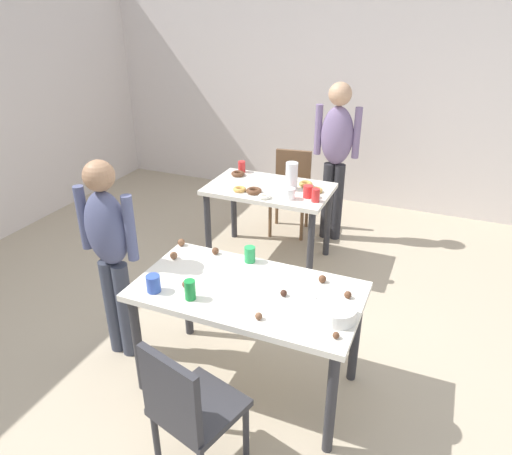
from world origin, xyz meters
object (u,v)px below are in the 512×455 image
object	(u,v)px
dining_table_near	(248,302)
soda_can	(190,290)
person_adult_far	(336,148)
dining_table_far	(269,198)
pitcher_far	(292,176)
chair_near_table	(188,407)
mixing_bowl	(338,313)
person_girl_near	(110,246)
chair_far_table	(291,187)

from	to	relation	value
dining_table_near	soda_can	size ratio (longest dim) A/B	11.29
dining_table_near	person_adult_far	distance (m)	2.33
dining_table_far	soda_can	world-z (taller)	soda_can
soda_can	pitcher_far	size ratio (longest dim) A/B	0.48
dining_table_far	chair_near_table	xyz separation A→B (m)	(0.49, -2.37, -0.14)
chair_near_table	mixing_bowl	distance (m)	0.92
person_girl_near	chair_near_table	bearing A→B (deg)	-35.63
person_adult_far	pitcher_far	bearing A→B (deg)	-110.01
dining_table_near	person_girl_near	distance (m)	0.99
chair_near_table	soda_can	bearing A→B (deg)	116.97
chair_near_table	mixing_bowl	world-z (taller)	chair_near_table
person_girl_near	mixing_bowl	size ratio (longest dim) A/B	7.19
person_girl_near	pitcher_far	bearing A→B (deg)	68.34
chair_far_table	person_adult_far	xyz separation A→B (m)	(0.46, -0.03, 0.49)
chair_near_table	mixing_bowl	size ratio (longest dim) A/B	4.30
dining_table_far	soda_can	distance (m)	1.88
chair_near_table	person_girl_near	world-z (taller)	person_girl_near
dining_table_near	person_girl_near	bearing A→B (deg)	-177.01
person_adult_far	mixing_bowl	xyz separation A→B (m)	(0.63, -2.39, -0.19)
person_girl_near	soda_can	xyz separation A→B (m)	(0.70, -0.17, -0.06)
dining_table_far	chair_far_table	xyz separation A→B (m)	(-0.02, 0.70, -0.14)
dining_table_far	person_girl_near	world-z (taller)	person_girl_near
dining_table_near	chair_near_table	world-z (taller)	chair_near_table
dining_table_near	person_adult_far	xyz separation A→B (m)	(-0.05, 2.31, 0.33)
dining_table_far	pitcher_far	bearing A→B (deg)	7.00
dining_table_near	soda_can	world-z (taller)	soda_can
dining_table_far	soda_can	bearing A→B (deg)	-82.91
person_girl_near	person_adult_far	distance (m)	2.53
chair_near_table	chair_far_table	distance (m)	3.12
person_adult_far	soda_can	xyz separation A→B (m)	(-0.21, -2.53, -0.17)
dining_table_near	pitcher_far	distance (m)	1.70
mixing_bowl	soda_can	size ratio (longest dim) A/B	1.66
person_girl_near	mixing_bowl	xyz separation A→B (m)	(1.55, -0.04, -0.08)
chair_near_table	chair_far_table	xyz separation A→B (m)	(-0.52, 3.08, 0.00)
pitcher_far	dining_table_far	bearing A→B (deg)	-173.00
dining_table_far	person_girl_near	size ratio (longest dim) A/B	0.78
dining_table_near	pitcher_far	xyz separation A→B (m)	(-0.29, 1.66, 0.22)
chair_near_table	person_girl_near	size ratio (longest dim) A/B	0.60
chair_near_table	person_adult_far	bearing A→B (deg)	90.97
dining_table_near	person_girl_near	world-z (taller)	person_girl_near
dining_table_near	mixing_bowl	world-z (taller)	mixing_bowl
dining_table_far	person_adult_far	bearing A→B (deg)	56.78
person_girl_near	pitcher_far	size ratio (longest dim) A/B	5.75
chair_near_table	pitcher_far	xyz separation A→B (m)	(-0.29, 2.40, 0.38)
chair_far_table	pitcher_far	world-z (taller)	pitcher_far
dining_table_near	soda_can	bearing A→B (deg)	-139.74
dining_table_near	chair_far_table	xyz separation A→B (m)	(-0.52, 2.34, -0.16)
soda_can	chair_near_table	bearing A→B (deg)	-63.03
chair_near_table	person_adult_far	distance (m)	3.09
dining_table_far	dining_table_near	bearing A→B (deg)	-73.07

